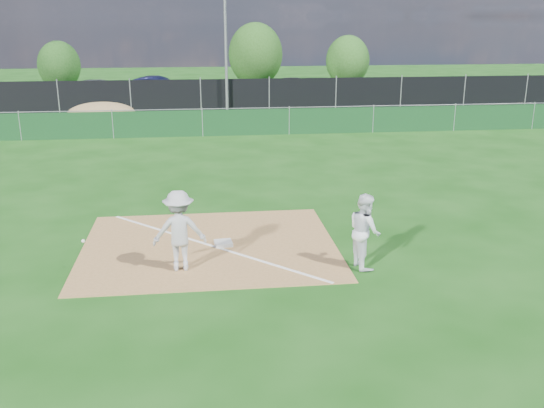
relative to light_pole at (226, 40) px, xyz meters
The scene contains 17 objects.
ground 13.40m from the light_pole, 96.74° to the right, with size 90.00×90.00×0.00m, color #12450E.
infield_dirt 22.11m from the light_pole, 93.95° to the right, with size 6.00×5.00×0.02m, color olive.
foul_line 22.11m from the light_pole, 93.95° to the right, with size 0.08×7.00×0.01m, color white.
green_fence 8.55m from the light_pole, 101.02° to the right, with size 44.00×0.05×1.20m, color #0E3517.
dirt_mound 8.46m from the light_pole, 147.13° to the right, with size 3.38×2.60×1.17m, color olive.
black_fence 3.46m from the light_pole, 168.69° to the left, with size 46.00×0.04×1.80m, color black.
parking_lot 6.80m from the light_pole, 105.80° to the left, with size 46.00×9.00×0.01m, color black.
light_pole is the anchor object (origin of this frame).
first_base 22.09m from the light_pole, 93.09° to the right, with size 0.41×0.41×0.09m, color silver.
play_at_first 23.35m from the light_pole, 95.32° to the right, with size 2.65×0.70×1.76m.
runner 23.61m from the light_pole, 85.50° to the right, with size 0.81×0.63×1.66m, color white.
car_left 10.11m from the light_pole, 146.15° to the left, with size 1.72×4.27×1.45m, color #9A9CA1.
car_mid 7.35m from the light_pole, 129.95° to the left, with size 1.62×4.64×1.53m, color black.
car_right 7.35m from the light_pole, 40.49° to the left, with size 2.00×4.93×1.43m, color black.
tree_left 16.34m from the light_pole, 135.91° to the left, with size 3.03×3.03×3.60m.
tree_mid 12.11m from the light_pole, 76.59° to the left, with size 4.10×4.10×4.87m.
tree_right 14.91m from the light_pole, 48.50° to the left, with size 3.31×3.31×3.92m.
Camera 1 is at (-0.14, -12.63, 5.26)m, focal length 40.00 mm.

